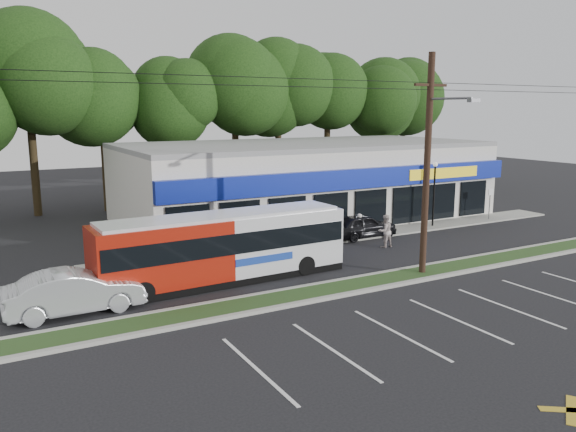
% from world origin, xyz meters
% --- Properties ---
extents(ground, '(120.00, 120.00, 0.00)m').
position_xyz_m(ground, '(0.00, 0.00, 0.00)').
color(ground, black).
rests_on(ground, ground).
extents(grass_strip, '(40.00, 1.60, 0.12)m').
position_xyz_m(grass_strip, '(0.00, 1.00, 0.06)').
color(grass_strip, '#283E19').
rests_on(grass_strip, ground).
extents(curb_south, '(40.00, 0.25, 0.14)m').
position_xyz_m(curb_south, '(0.00, 0.15, 0.07)').
color(curb_south, '#9E9E93').
rests_on(curb_south, ground).
extents(curb_north, '(40.00, 0.25, 0.14)m').
position_xyz_m(curb_north, '(0.00, 1.85, 0.07)').
color(curb_north, '#9E9E93').
rests_on(curb_north, ground).
extents(sidewalk, '(32.00, 2.20, 0.10)m').
position_xyz_m(sidewalk, '(5.00, 9.00, 0.05)').
color(sidewalk, '#9E9E93').
rests_on(sidewalk, ground).
extents(strip_mall, '(25.00, 12.55, 5.30)m').
position_xyz_m(strip_mall, '(5.50, 15.91, 2.65)').
color(strip_mall, beige).
rests_on(strip_mall, ground).
extents(utility_pole, '(50.00, 2.77, 10.00)m').
position_xyz_m(utility_pole, '(2.83, 0.93, 5.41)').
color(utility_pole, black).
rests_on(utility_pole, ground).
extents(lamp_post, '(0.30, 0.30, 4.25)m').
position_xyz_m(lamp_post, '(11.00, 8.80, 2.67)').
color(lamp_post, black).
rests_on(lamp_post, ground).
extents(sign_post, '(0.45, 0.10, 2.23)m').
position_xyz_m(sign_post, '(16.00, 8.57, 1.56)').
color(sign_post, '#59595E').
rests_on(sign_post, ground).
extents(tree_line, '(46.76, 6.76, 11.83)m').
position_xyz_m(tree_line, '(4.00, 26.00, 8.42)').
color(tree_line, black).
rests_on(tree_line, ground).
extents(metrobus, '(11.49, 2.82, 3.07)m').
position_xyz_m(metrobus, '(-5.45, 4.50, 1.62)').
color(metrobus, '#9A190B').
rests_on(metrobus, ground).
extents(car_dark, '(4.27, 1.76, 1.45)m').
position_xyz_m(car_dark, '(5.13, 8.50, 0.72)').
color(car_dark, black).
rests_on(car_dark, ground).
extents(car_silver, '(5.04, 1.82, 1.65)m').
position_xyz_m(car_silver, '(-11.90, 3.50, 0.83)').
color(car_silver, '#ACB0B4').
rests_on(car_silver, ground).
extents(pedestrian_a, '(0.67, 0.60, 1.54)m').
position_xyz_m(pedestrian_a, '(4.67, 8.29, 0.77)').
color(pedestrian_a, white).
rests_on(pedestrian_a, ground).
extents(pedestrian_b, '(0.91, 0.72, 1.84)m').
position_xyz_m(pedestrian_b, '(4.80, 6.00, 0.92)').
color(pedestrian_b, '#C0B2AD').
rests_on(pedestrian_b, ground).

